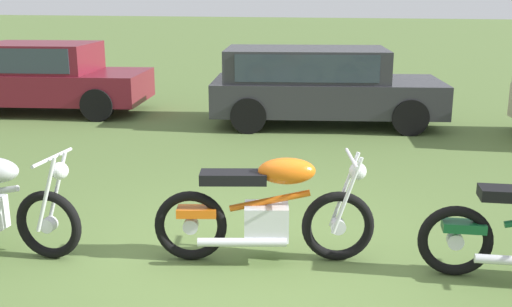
# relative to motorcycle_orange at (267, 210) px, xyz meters

# --- Properties ---
(ground_plane) EXTENTS (120.00, 120.00, 0.00)m
(ground_plane) POSITION_rel_motorcycle_orange_xyz_m (-0.11, -0.04, -0.49)
(ground_plane) COLOR #567038
(motorcycle_orange) EXTENTS (1.99, 0.82, 1.02)m
(motorcycle_orange) POSITION_rel_motorcycle_orange_xyz_m (0.00, 0.00, 0.00)
(motorcycle_orange) COLOR black
(motorcycle_orange) RESTS_ON ground
(car_burgundy) EXTENTS (4.24, 2.41, 1.43)m
(car_burgundy) POSITION_rel_motorcycle_orange_xyz_m (-6.07, 6.11, 0.31)
(car_burgundy) COLOR maroon
(car_burgundy) RESTS_ON ground
(car_charcoal) EXTENTS (4.48, 2.54, 1.43)m
(car_charcoal) POSITION_rel_motorcycle_orange_xyz_m (-0.43, 6.21, 0.34)
(car_charcoal) COLOR #2D2D33
(car_charcoal) RESTS_ON ground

